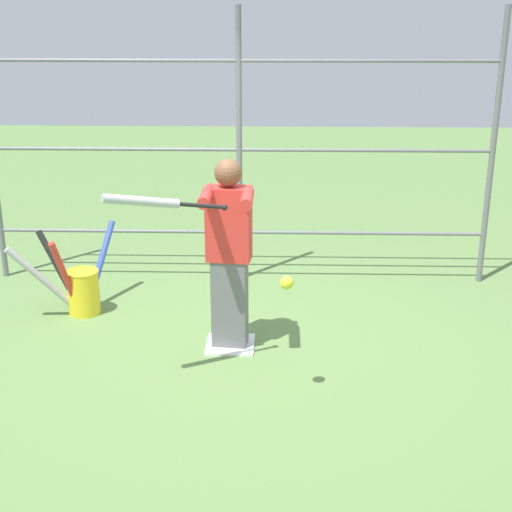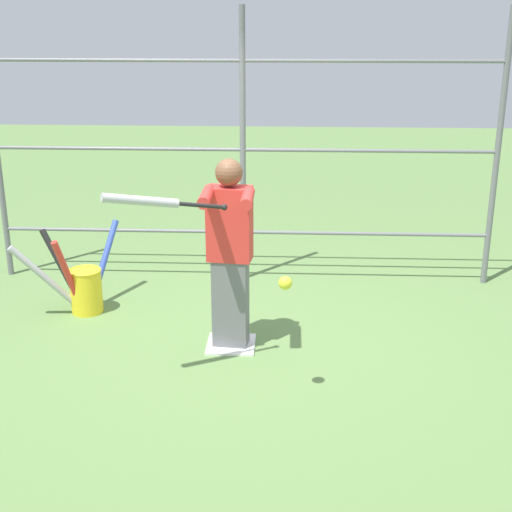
% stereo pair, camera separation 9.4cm
% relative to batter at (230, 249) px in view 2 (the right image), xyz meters
% --- Properties ---
extents(ground_plane, '(24.00, 24.00, 0.00)m').
position_rel_batter_xyz_m(ground_plane, '(0.00, -0.02, -0.86)').
color(ground_plane, '#608447').
extents(home_plate, '(0.40, 0.40, 0.02)m').
position_rel_batter_xyz_m(home_plate, '(0.00, -0.02, -0.85)').
color(home_plate, white).
rests_on(home_plate, ground).
extents(fence_backstop, '(5.05, 0.06, 2.73)m').
position_rel_batter_xyz_m(fence_backstop, '(0.00, -1.62, 0.50)').
color(fence_backstop, slate).
rests_on(fence_backstop, ground).
extents(batter, '(0.41, 0.56, 1.59)m').
position_rel_batter_xyz_m(batter, '(0.00, 0.00, 0.00)').
color(batter, slate).
rests_on(batter, ground).
extents(baseball_bat_swinging, '(0.82, 0.49, 0.23)m').
position_rel_batter_xyz_m(baseball_bat_swinging, '(0.48, 0.68, 0.56)').
color(baseball_bat_swinging, black).
extents(softball_in_flight, '(0.10, 0.10, 0.10)m').
position_rel_batter_xyz_m(softball_in_flight, '(-0.45, 0.83, 0.04)').
color(softball_in_flight, yellow).
extents(bat_bucket, '(0.81, 0.90, 0.77)m').
position_rel_batter_xyz_m(bat_bucket, '(1.43, -0.67, -0.61)').
color(bat_bucket, yellow).
rests_on(bat_bucket, ground).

